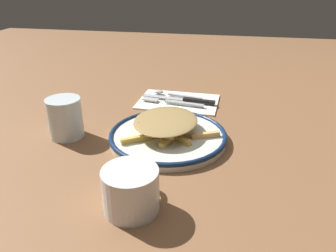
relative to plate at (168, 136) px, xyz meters
name	(u,v)px	position (x,y,z in m)	size (l,w,h in m)	color
ground_plane	(168,140)	(0.00, 0.00, -0.01)	(2.60, 2.60, 0.00)	brown
plate	(168,136)	(0.00, 0.00, 0.00)	(0.26, 0.26, 0.02)	silver
fries_heap	(166,123)	(0.01, 0.01, 0.03)	(0.17, 0.20, 0.03)	gold
napkin	(178,101)	(0.23, 0.02, -0.01)	(0.15, 0.22, 0.01)	white
fork	(172,102)	(0.20, 0.03, 0.00)	(0.04, 0.18, 0.01)	silver
knife	(185,99)	(0.23, 0.00, 0.00)	(0.04, 0.21, 0.01)	black
spoon	(169,93)	(0.26, 0.05, 0.00)	(0.04, 0.15, 0.01)	silver
water_glass	(65,118)	(-0.02, 0.23, 0.03)	(0.08, 0.08, 0.09)	silver
coffee_mug	(131,190)	(-0.23, 0.01, 0.03)	(0.11, 0.09, 0.07)	white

